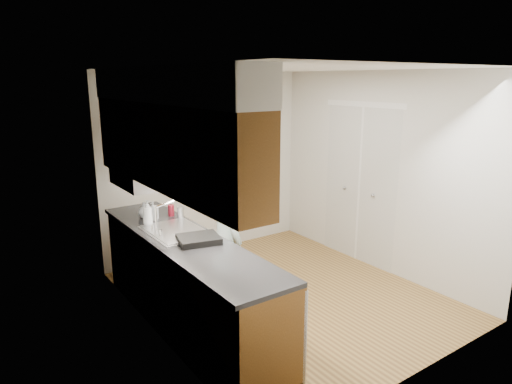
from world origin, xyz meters
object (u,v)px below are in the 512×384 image
steel_can (180,213)px  dish_rack (199,239)px  soda_can (171,210)px  soap_bottle_b (153,211)px  soap_bottle_a (148,213)px  person (225,228)px  soap_bottle_c (144,210)px

steel_can → dish_rack: bearing=-103.6°
steel_can → soda_can: bearing=102.8°
soap_bottle_b → soda_can: soap_bottle_b is taller
soap_bottle_a → soap_bottle_b: soap_bottle_a is taller
person → soap_bottle_c: 0.90m
soap_bottle_a → soap_bottle_c: 0.28m
dish_rack → soap_bottle_b: bearing=107.5°
soap_bottle_c → steel_can: 0.40m
person → soap_bottle_b: 0.79m
soap_bottle_b → dish_rack: 0.89m
soda_can → soap_bottle_b: bearing=-173.6°
soap_bottle_b → soap_bottle_c: bearing=112.0°
soap_bottle_c → dish_rack: size_ratio=0.47×
person → soda_can: size_ratio=13.72×
soda_can → dish_rack: soda_can is taller
soap_bottle_a → steel_can: (0.37, 0.01, -0.07)m
soap_bottle_c → soda_can: (0.27, -0.10, -0.02)m
soap_bottle_a → soap_bottle_c: size_ratio=1.52×
soap_bottle_a → soap_bottle_b: bearing=50.7°
person → steel_can: person is taller
soda_can → steel_can: bearing=-77.2°
person → dish_rack: (-0.53, -0.41, 0.11)m
soap_bottle_c → steel_can: (0.30, -0.26, -0.02)m
steel_can → dish_rack: (-0.18, -0.76, -0.04)m
soap_bottle_a → soap_bottle_c: soap_bottle_a is taller
soap_bottle_a → soda_can: size_ratio=2.13×
soap_bottle_a → dish_rack: bearing=-76.0°
dish_rack → soda_can: bearing=93.9°
person → steel_can: (-0.34, 0.35, 0.14)m
person → steel_can: 0.51m
person → soda_can: 0.65m
person → soda_can: bearing=41.2°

